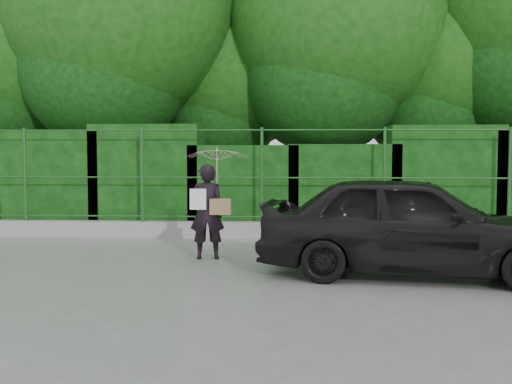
{
  "coord_description": "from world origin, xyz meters",
  "views": [
    {
      "loc": [
        1.02,
        -7.62,
        1.73
      ],
      "look_at": [
        0.48,
        1.3,
        1.1
      ],
      "focal_mm": 45.0,
      "sensor_mm": 36.0,
      "label": 1
    }
  ],
  "objects": [
    {
      "name": "ground",
      "position": [
        0.0,
        0.0,
        0.0
      ],
      "size": [
        80.0,
        80.0,
        0.0
      ],
      "primitive_type": "plane",
      "color": "gray"
    },
    {
      "name": "kerb",
      "position": [
        0.0,
        4.5,
        0.15
      ],
      "size": [
        14.0,
        0.25,
        0.3
      ],
      "primitive_type": "cube",
      "color": "#9E9E99",
      "rests_on": "ground"
    },
    {
      "name": "fence",
      "position": [
        0.22,
        4.5,
        1.2
      ],
      "size": [
        14.13,
        0.06,
        1.8
      ],
      "color": "#215220",
      "rests_on": "kerb"
    },
    {
      "name": "hedge",
      "position": [
        -0.05,
        5.5,
        1.01
      ],
      "size": [
        14.2,
        1.2,
        2.19
      ],
      "color": "black",
      "rests_on": "ground"
    },
    {
      "name": "trees",
      "position": [
        1.14,
        7.74,
        4.62
      ],
      "size": [
        17.1,
        6.15,
        8.08
      ],
      "color": "black",
      "rests_on": "ground"
    },
    {
      "name": "woman",
      "position": [
        -0.21,
        2.19,
        1.15
      ],
      "size": [
        1.0,
        1.02,
        1.74
      ],
      "color": "black",
      "rests_on": "ground"
    },
    {
      "name": "car",
      "position": [
        2.59,
        0.98,
        0.69
      ],
      "size": [
        4.26,
        2.25,
        1.38
      ],
      "primitive_type": "imported",
      "rotation": [
        0.0,
        0.0,
        1.41
      ],
      "color": "black",
      "rests_on": "ground"
    }
  ]
}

